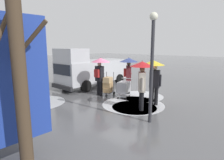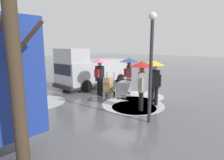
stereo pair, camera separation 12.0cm
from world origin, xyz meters
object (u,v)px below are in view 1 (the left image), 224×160
cargo_van_parked_right (91,69)px  street_lamp (152,57)px  pedestrian_white_side (100,68)px  pedestrian_far_side (142,74)px  hand_dolly_boxes (108,85)px  bare_tree_near (21,98)px  shopping_cart_vendor (124,88)px  pedestrian_black_side (154,72)px  pedestrian_pink_side (129,68)px

cargo_van_parked_right → street_lamp: 6.97m
cargo_van_parked_right → pedestrian_white_side: cargo_van_parked_right is taller
pedestrian_far_side → street_lamp: street_lamp is taller
hand_dolly_boxes → pedestrian_white_side: size_ratio=0.61×
bare_tree_near → pedestrian_white_side: bearing=-56.0°
hand_dolly_boxes → bare_tree_near: (-3.60, 6.12, 1.25)m
shopping_cart_vendor → pedestrian_black_side: (-1.73, -0.01, 1.02)m
hand_dolly_boxes → bare_tree_near: bare_tree_near is taller
hand_dolly_boxes → pedestrian_pink_side: bearing=-128.0°
pedestrian_black_side → hand_dolly_boxes: bearing=5.8°
cargo_van_parked_right → pedestrian_black_side: (-5.28, 0.87, 0.41)m
pedestrian_far_side → bare_tree_near: (-0.98, 5.44, 0.27)m
shopping_cart_vendor → pedestrian_black_side: size_ratio=0.47×
street_lamp → pedestrian_pink_side: bearing=-41.4°
hand_dolly_boxes → pedestrian_far_side: 2.87m
cargo_van_parked_right → street_lamp: (-6.27, 2.79, 1.19)m
shopping_cart_vendor → pedestrian_pink_side: (0.20, -0.66, 1.00)m
cargo_van_parked_right → hand_dolly_boxes: cargo_van_parked_right is taller
cargo_van_parked_right → bare_tree_near: (-6.23, 7.25, 0.67)m
bare_tree_near → pedestrian_far_side: bearing=-79.8°
pedestrian_pink_side → pedestrian_far_side: size_ratio=1.00×
street_lamp → shopping_cart_vendor: bearing=-35.1°
pedestrian_far_side → bare_tree_near: bearing=100.2°
shopping_cart_vendor → hand_dolly_boxes: bearing=15.5°
pedestrian_pink_side → pedestrian_far_side: bearing=140.1°
shopping_cart_vendor → pedestrian_pink_side: bearing=-73.0°
hand_dolly_boxes → pedestrian_black_side: (-2.65, -0.27, 0.98)m
pedestrian_black_side → pedestrian_far_side: (0.03, 0.94, 0.00)m
cargo_van_parked_right → pedestrian_far_side: (-5.25, 1.81, 0.41)m
shopping_cart_vendor → pedestrian_white_side: size_ratio=0.47×
cargo_van_parked_right → bare_tree_near: 9.59m
street_lamp → cargo_van_parked_right: bearing=-24.0°
shopping_cart_vendor → hand_dolly_boxes: (0.92, 0.25, 0.04)m
pedestrian_pink_side → pedestrian_black_side: size_ratio=1.00×
cargo_van_parked_right → pedestrian_pink_side: size_ratio=2.50×
street_lamp → pedestrian_white_side: bearing=-19.6°
pedestrian_white_side → bare_tree_near: size_ratio=0.61×
cargo_van_parked_right → pedestrian_far_side: size_ratio=2.50×
pedestrian_pink_side → pedestrian_far_side: (-1.90, 1.59, 0.01)m
pedestrian_black_side → bare_tree_near: size_ratio=0.61×
bare_tree_near → shopping_cart_vendor: bearing=-67.2°
pedestrian_white_side → pedestrian_far_side: 3.03m
cargo_van_parked_right → pedestrian_black_side: cargo_van_parked_right is taller
pedestrian_pink_side → street_lamp: (-2.92, 2.57, 0.80)m
pedestrian_black_side → pedestrian_pink_side: bearing=-18.5°
cargo_van_parked_right → pedestrian_pink_side: bearing=176.3°
bare_tree_near → street_lamp: size_ratio=0.91×
cargo_van_parked_right → pedestrian_white_side: 2.67m
pedestrian_black_side → cargo_van_parked_right: bearing=-9.3°
cargo_van_parked_right → street_lamp: bearing=156.0°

